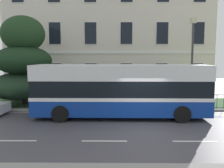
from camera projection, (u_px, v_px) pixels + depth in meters
ground_plane at (143, 125)px, 13.20m from camera, size 60.00×56.00×0.18m
georgian_townhouse at (109, 25)px, 25.81m from camera, size 19.48×9.17×13.80m
iron_verge_railing at (107, 101)px, 16.74m from camera, size 18.91×0.04×0.97m
evergreen_tree at (23, 66)px, 18.24m from camera, size 5.04×5.04×6.57m
single_decker_bus at (121, 90)px, 14.67m from camera, size 10.46×2.81×3.20m
street_lamp_post at (192, 56)px, 16.73m from camera, size 0.36×0.24×6.19m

